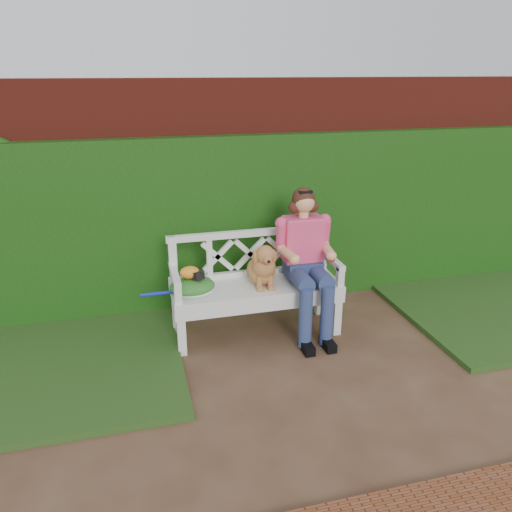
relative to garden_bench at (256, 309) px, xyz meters
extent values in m
plane|color=#4B2B1D|center=(0.38, -0.99, -0.24)|extent=(60.00, 60.00, 0.00)
cube|color=maroon|center=(0.38, 0.91, 0.86)|extent=(10.00, 0.30, 2.20)
cube|color=#225710|center=(0.38, 0.69, 0.61)|extent=(10.00, 0.18, 1.70)
cube|color=#13340D|center=(-2.02, -0.09, -0.21)|extent=(2.60, 2.00, 0.05)
cube|color=black|center=(-0.52, -0.03, 0.41)|extent=(0.11, 0.09, 0.07)
ellipsoid|color=orange|center=(-0.58, -0.02, 0.42)|extent=(0.18, 0.14, 0.11)
camera|label=1|loc=(-1.02, -3.93, 2.03)|focal=35.00mm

